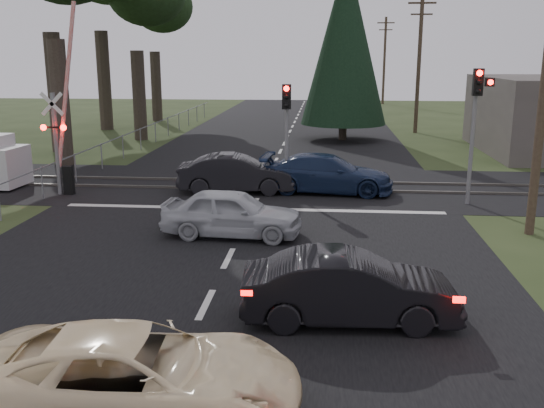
# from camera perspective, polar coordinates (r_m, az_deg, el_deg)

# --- Properties ---
(ground) EXTENTS (120.00, 120.00, 0.00)m
(ground) POSITION_cam_1_polar(r_m,az_deg,el_deg) (13.05, -6.25, -9.40)
(ground) COLOR #2A3819
(ground) RESTS_ON ground
(road) EXTENTS (14.00, 100.00, 0.01)m
(road) POSITION_cam_1_polar(r_m,az_deg,el_deg) (22.48, -1.32, 0.66)
(road) COLOR black
(road) RESTS_ON ground
(rail_corridor) EXTENTS (120.00, 8.00, 0.01)m
(rail_corridor) POSITION_cam_1_polar(r_m,az_deg,el_deg) (24.42, -0.80, 1.73)
(rail_corridor) COLOR black
(rail_corridor) RESTS_ON ground
(stop_line) EXTENTS (13.00, 0.35, 0.00)m
(stop_line) POSITION_cam_1_polar(r_m,az_deg,el_deg) (20.74, -1.87, -0.45)
(stop_line) COLOR silver
(stop_line) RESTS_ON ground
(rail_near) EXTENTS (120.00, 0.12, 0.10)m
(rail_near) POSITION_cam_1_polar(r_m,az_deg,el_deg) (23.63, -1.00, 1.43)
(rail_near) COLOR #59544C
(rail_near) RESTS_ON ground
(rail_far) EXTENTS (120.00, 0.12, 0.10)m
(rail_far) POSITION_cam_1_polar(r_m,az_deg,el_deg) (25.19, -0.61, 2.21)
(rail_far) COLOR #59544C
(rail_far) RESTS_ON ground
(crossing_signal) EXTENTS (1.62, 0.38, 6.96)m
(crossing_signal) POSITION_cam_1_polar(r_m,az_deg,el_deg) (23.83, -19.16, 5.67)
(crossing_signal) COLOR slate
(crossing_signal) RESTS_ON ground
(traffic_signal_right) EXTENTS (0.68, 0.48, 4.70)m
(traffic_signal_right) POSITION_cam_1_polar(r_m,az_deg,el_deg) (21.90, 18.72, 8.37)
(traffic_signal_right) COLOR slate
(traffic_signal_right) RESTS_ON ground
(traffic_signal_center) EXTENTS (0.32, 0.48, 4.10)m
(traffic_signal_center) POSITION_cam_1_polar(r_m,az_deg,el_deg) (22.59, 1.38, 7.93)
(traffic_signal_center) COLOR slate
(traffic_signal_center) RESTS_ON ground
(utility_pole_mid) EXTENTS (1.80, 0.26, 9.00)m
(utility_pole_mid) POSITION_cam_1_polar(r_m,az_deg,el_deg) (42.19, 13.67, 12.92)
(utility_pole_mid) COLOR #4C3D2D
(utility_pole_mid) RESTS_ON ground
(utility_pole_far) EXTENTS (1.80, 0.26, 9.00)m
(utility_pole_far) POSITION_cam_1_polar(r_m,az_deg,el_deg) (67.02, 10.54, 13.28)
(utility_pole_far) COLOR #4C3D2D
(utility_pole_far) RESTS_ON ground
(conifer_tree) EXTENTS (5.20, 5.20, 11.00)m
(conifer_tree) POSITION_cam_1_polar(r_m,az_deg,el_deg) (37.77, 6.90, 15.06)
(conifer_tree) COLOR #473D33
(conifer_tree) RESTS_ON ground
(fence_left) EXTENTS (0.10, 36.00, 1.20)m
(fence_left) POSITION_cam_1_polar(r_m,az_deg,el_deg) (36.12, -11.52, 5.40)
(fence_left) COLOR slate
(fence_left) RESTS_ON ground
(cream_coupe) EXTENTS (4.94, 2.53, 1.34)m
(cream_coupe) POSITION_cam_1_polar(r_m,az_deg,el_deg) (9.20, -12.83, -15.57)
(cream_coupe) COLOR beige
(cream_coupe) RESTS_ON ground
(dark_hatchback) EXTENTS (4.29, 1.70, 1.39)m
(dark_hatchback) POSITION_cam_1_polar(r_m,az_deg,el_deg) (12.04, 7.31, -7.90)
(dark_hatchback) COLOR black
(dark_hatchback) RESTS_ON ground
(silver_car) EXTENTS (4.16, 1.93, 1.38)m
(silver_car) POSITION_cam_1_polar(r_m,az_deg,el_deg) (17.53, -3.79, -0.86)
(silver_car) COLOR #AEB1B6
(silver_car) RESTS_ON ground
(blue_sedan) EXTENTS (5.16, 2.47, 1.45)m
(blue_sedan) POSITION_cam_1_polar(r_m,az_deg,el_deg) (23.23, 5.22, 2.86)
(blue_sedan) COLOR #162444
(blue_sedan) RESTS_ON ground
(dark_car_far) EXTENTS (4.52, 1.88, 1.45)m
(dark_car_far) POSITION_cam_1_polar(r_m,az_deg,el_deg) (23.16, -3.37, 2.86)
(dark_car_far) COLOR black
(dark_car_far) RESTS_ON ground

